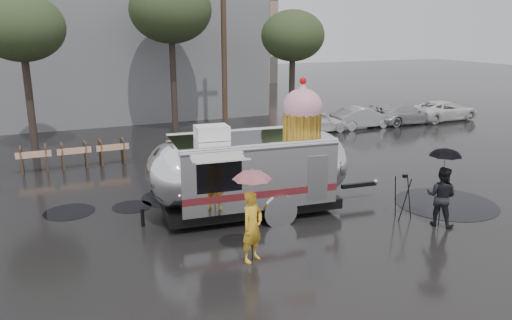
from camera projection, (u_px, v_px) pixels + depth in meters
name	position (u px, v px, depth m)	size (l,w,h in m)	color
ground	(317.00, 234.00, 13.75)	(120.00, 120.00, 0.00)	black
puddles	(288.00, 200.00, 16.42)	(13.61, 7.78, 0.01)	black
grey_building	(73.00, 11.00, 31.73)	(22.00, 12.00, 13.00)	slate
utility_pole	(224.00, 45.00, 25.91)	(1.60, 0.28, 9.00)	#473323
tree_left	(21.00, 28.00, 21.10)	(3.64, 3.64, 6.95)	#382D26
tree_mid	(171.00, 11.00, 25.38)	(4.20, 4.20, 8.03)	#382D26
tree_right	(293.00, 36.00, 26.28)	(3.36, 3.36, 6.42)	#382D26
barricade_row	(74.00, 154.00, 20.26)	(4.30, 0.80, 1.00)	#473323
parked_cars	(388.00, 113.00, 28.77)	(13.20, 1.90, 1.50)	silver
airstream_trailer	(253.00, 167.00, 14.97)	(7.73, 3.14, 4.17)	silver
person_left	(252.00, 226.00, 12.00)	(0.64, 0.43, 1.77)	gold
umbrella_pink	(252.00, 185.00, 11.73)	(1.14, 1.14, 2.33)	pink
person_right	(441.00, 196.00, 14.18)	(0.83, 0.46, 1.74)	black
umbrella_black	(445.00, 161.00, 13.91)	(1.11, 1.11, 2.30)	black
tripod	(403.00, 193.00, 14.69)	(0.51, 0.57, 1.38)	black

